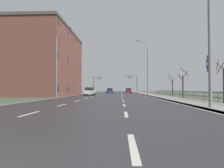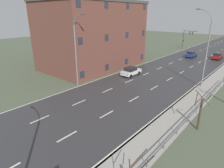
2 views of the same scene
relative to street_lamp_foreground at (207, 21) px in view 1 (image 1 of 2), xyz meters
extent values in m
cube|color=#4C5642|center=(-7.45, 37.53, -5.53)|extent=(160.00, 160.00, 0.12)
cube|color=#303033|center=(-7.45, 49.53, -5.46)|extent=(14.00, 120.00, 0.02)
cube|color=beige|center=(-9.79, -3.07, -5.45)|extent=(0.16, 2.20, 0.01)
cube|color=beige|center=(-9.79, 2.33, -5.45)|extent=(0.16, 2.20, 0.01)
cube|color=beige|center=(-9.79, 7.73, -5.45)|extent=(0.16, 2.20, 0.01)
cube|color=beige|center=(-9.79, 13.13, -5.45)|extent=(0.16, 2.20, 0.01)
cube|color=beige|center=(-9.79, 18.53, -5.45)|extent=(0.16, 2.20, 0.01)
cube|color=beige|center=(-9.79, 23.93, -5.45)|extent=(0.16, 2.20, 0.01)
cube|color=beige|center=(-9.79, 29.33, -5.45)|extent=(0.16, 2.20, 0.01)
cube|color=beige|center=(-9.79, 34.73, -5.45)|extent=(0.16, 2.20, 0.01)
cube|color=beige|center=(-9.79, 40.13, -5.45)|extent=(0.16, 2.20, 0.01)
cube|color=beige|center=(-9.79, 45.53, -5.45)|extent=(0.16, 2.20, 0.01)
cube|color=beige|center=(-9.79, 50.93, -5.45)|extent=(0.16, 2.20, 0.01)
cube|color=beige|center=(-9.79, 56.33, -5.45)|extent=(0.16, 2.20, 0.01)
cube|color=beige|center=(-9.79, 61.73, -5.45)|extent=(0.16, 2.20, 0.01)
cube|color=beige|center=(-9.79, 67.13, -5.45)|extent=(0.16, 2.20, 0.01)
cube|color=beige|center=(-9.79, 72.53, -5.45)|extent=(0.16, 2.20, 0.01)
cube|color=beige|center=(-9.79, 77.93, -5.45)|extent=(0.16, 2.20, 0.01)
cube|color=beige|center=(-9.79, 83.33, -5.45)|extent=(0.16, 2.20, 0.01)
cube|color=beige|center=(-9.79, 88.73, -5.45)|extent=(0.16, 2.20, 0.01)
cube|color=beige|center=(-9.79, 94.13, -5.45)|extent=(0.16, 2.20, 0.01)
cube|color=beige|center=(-9.79, 99.53, -5.45)|extent=(0.16, 2.20, 0.01)
cube|color=beige|center=(-9.79, 104.93, -5.45)|extent=(0.16, 2.20, 0.01)
cube|color=beige|center=(-5.12, -8.47, -5.45)|extent=(0.16, 2.20, 0.01)
cube|color=beige|center=(-5.12, -3.07, -5.45)|extent=(0.16, 2.20, 0.01)
cube|color=beige|center=(-5.12, 2.33, -5.45)|extent=(0.16, 2.20, 0.01)
cube|color=beige|center=(-5.12, 7.73, -5.45)|extent=(0.16, 2.20, 0.01)
cube|color=beige|center=(-5.12, 13.13, -5.45)|extent=(0.16, 2.20, 0.01)
cube|color=beige|center=(-5.12, 18.53, -5.45)|extent=(0.16, 2.20, 0.01)
cube|color=beige|center=(-5.12, 23.93, -5.45)|extent=(0.16, 2.20, 0.01)
cube|color=beige|center=(-5.12, 29.33, -5.45)|extent=(0.16, 2.20, 0.01)
cube|color=beige|center=(-5.12, 34.73, -5.45)|extent=(0.16, 2.20, 0.01)
cube|color=beige|center=(-5.12, 40.13, -5.45)|extent=(0.16, 2.20, 0.01)
cube|color=beige|center=(-5.12, 45.53, -5.45)|extent=(0.16, 2.20, 0.01)
cube|color=beige|center=(-5.12, 50.93, -5.45)|extent=(0.16, 2.20, 0.01)
cube|color=beige|center=(-5.12, 56.33, -5.45)|extent=(0.16, 2.20, 0.01)
cube|color=beige|center=(-5.12, 61.73, -5.45)|extent=(0.16, 2.20, 0.01)
cube|color=beige|center=(-5.12, 67.13, -5.45)|extent=(0.16, 2.20, 0.01)
cube|color=beige|center=(-5.12, 72.53, -5.45)|extent=(0.16, 2.20, 0.01)
cube|color=beige|center=(-5.12, 77.93, -5.45)|extent=(0.16, 2.20, 0.01)
cube|color=beige|center=(-5.12, 83.33, -5.45)|extent=(0.16, 2.20, 0.01)
cube|color=beige|center=(-5.12, 88.73, -5.45)|extent=(0.16, 2.20, 0.01)
cube|color=beige|center=(-5.12, 94.13, -5.45)|extent=(0.16, 2.20, 0.01)
cube|color=beige|center=(-5.12, 99.53, -5.45)|extent=(0.16, 2.20, 0.01)
cube|color=beige|center=(-5.12, 104.93, -5.45)|extent=(0.16, 2.20, 0.01)
cube|color=beige|center=(-0.60, 49.53, -5.45)|extent=(0.16, 120.00, 0.01)
cube|color=beige|center=(-14.30, 49.53, -5.45)|extent=(0.16, 120.00, 0.01)
cube|color=gray|center=(1.05, 49.53, -5.41)|extent=(3.00, 120.00, 0.12)
cube|color=slate|center=(-0.37, 49.53, -5.41)|extent=(0.16, 120.00, 0.12)
cube|color=#515459|center=(2.40, 13.06, -4.52)|extent=(0.06, 39.82, 0.08)
cube|color=#515459|center=(2.40, 13.06, -4.92)|extent=(0.06, 39.82, 0.08)
cylinder|color=#515459|center=(2.40, 3.77, -4.97)|extent=(0.07, 0.07, 1.00)
cylinder|color=#515459|center=(2.40, 6.43, -4.97)|extent=(0.07, 0.07, 1.00)
cylinder|color=#515459|center=(2.40, 9.08, -4.97)|extent=(0.07, 0.07, 1.00)
cylinder|color=#515459|center=(2.40, 11.74, -4.97)|extent=(0.07, 0.07, 1.00)
cylinder|color=#515459|center=(2.40, 14.39, -4.97)|extent=(0.07, 0.07, 1.00)
cylinder|color=#515459|center=(2.40, 17.05, -4.97)|extent=(0.07, 0.07, 1.00)
cylinder|color=#515459|center=(2.40, 19.70, -4.97)|extent=(0.07, 0.07, 1.00)
cylinder|color=#515459|center=(2.40, 22.36, -4.97)|extent=(0.07, 0.07, 1.00)
cylinder|color=#515459|center=(2.40, 25.01, -4.97)|extent=(0.07, 0.07, 1.00)
cylinder|color=#515459|center=(2.40, 27.67, -4.97)|extent=(0.07, 0.07, 1.00)
cylinder|color=#515459|center=(2.40, 30.32, -4.97)|extent=(0.07, 0.07, 1.00)
cylinder|color=#515459|center=(2.40, 32.98, -4.97)|extent=(0.07, 0.07, 1.00)
cylinder|color=slate|center=(0.15, 0.00, -0.69)|extent=(0.20, 0.20, 9.56)
cylinder|color=slate|center=(0.15, 28.94, -0.63)|extent=(0.20, 0.20, 9.68)
cylinder|color=slate|center=(-0.05, 28.94, 4.63)|extent=(0.49, 0.11, 0.88)
cylinder|color=slate|center=(-0.62, 28.94, 5.31)|extent=(0.82, 0.11, 0.62)
cylinder|color=slate|center=(-1.45, 28.94, 5.66)|extent=(0.93, 0.11, 0.27)
cube|color=#333335|center=(-1.91, 28.94, 5.69)|extent=(0.56, 0.24, 0.12)
cylinder|color=slate|center=(-15.05, 17.36, -0.94)|extent=(0.20, 0.20, 9.06)
cylinder|color=slate|center=(-14.87, 17.36, 3.99)|extent=(0.47, 0.11, 0.84)
cylinder|color=slate|center=(-14.32, 17.36, 4.64)|extent=(0.78, 0.11, 0.59)
cylinder|color=slate|center=(-13.53, 17.36, 4.97)|extent=(0.88, 0.11, 0.26)
cube|color=#333335|center=(-13.10, 17.36, 4.99)|extent=(0.56, 0.24, 0.12)
cylinder|color=slate|center=(0.95, 2.04, -3.62)|extent=(0.09, 0.09, 3.71)
cube|color=#146633|center=(0.93, 2.04, -1.91)|extent=(0.03, 0.56, 0.24)
cube|color=navy|center=(0.93, 2.04, -2.41)|extent=(0.03, 0.68, 0.68)
cube|color=white|center=(0.91, 2.04, -2.41)|extent=(0.01, 0.44, 0.22)
cube|color=navy|center=(0.93, 2.04, -2.88)|extent=(0.03, 0.52, 0.22)
cylinder|color=#38383A|center=(0.45, 60.74, -2.34)|extent=(0.18, 0.18, 6.27)
cylinder|color=#38383A|center=(-1.88, 60.74, 0.55)|extent=(4.66, 0.12, 0.12)
cube|color=black|center=(-1.65, 60.74, 0.00)|extent=(0.20, 0.28, 0.80)
sphere|color=#2D2D2D|center=(-1.65, 60.59, 0.26)|extent=(0.14, 0.14, 0.14)
sphere|color=#F2AD19|center=(-1.65, 60.59, 0.00)|extent=(0.14, 0.14, 0.14)
sphere|color=#2D2D2D|center=(-1.65, 60.59, -0.26)|extent=(0.14, 0.14, 0.14)
cube|color=black|center=(-2.58, 60.74, 0.00)|extent=(0.20, 0.28, 0.80)
sphere|color=#2D2D2D|center=(-2.58, 60.59, 0.26)|extent=(0.14, 0.14, 0.14)
sphere|color=#F2AD19|center=(-2.58, 60.59, 0.00)|extent=(0.14, 0.14, 0.14)
sphere|color=#2D2D2D|center=(-2.58, 60.59, -0.26)|extent=(0.14, 0.14, 0.14)
cube|color=black|center=(0.23, 60.69, -2.87)|extent=(0.18, 0.12, 0.32)
cylinder|color=#38383A|center=(-15.35, 60.84, -2.52)|extent=(0.18, 0.18, 5.91)
cylinder|color=#38383A|center=(-13.32, 60.84, 0.19)|extent=(4.06, 0.12, 0.12)
cube|color=black|center=(-13.53, 60.84, -0.36)|extent=(0.20, 0.28, 0.80)
sphere|color=#2D2D2D|center=(-13.53, 60.69, -0.10)|extent=(0.14, 0.14, 0.14)
sphere|color=#F2AD19|center=(-13.53, 60.69, -0.36)|extent=(0.14, 0.14, 0.14)
sphere|color=#2D2D2D|center=(-13.53, 60.69, -0.62)|extent=(0.14, 0.14, 0.14)
cube|color=black|center=(-12.71, 60.84, -0.36)|extent=(0.20, 0.28, 0.80)
sphere|color=#2D2D2D|center=(-12.71, 60.69, -0.10)|extent=(0.14, 0.14, 0.14)
sphere|color=#F2AD19|center=(-12.71, 60.69, -0.36)|extent=(0.14, 0.14, 0.14)
sphere|color=#2D2D2D|center=(-12.71, 60.69, -0.62)|extent=(0.14, 0.14, 0.14)
cube|color=black|center=(-15.13, 60.79, -2.87)|extent=(0.18, 0.12, 0.32)
cube|color=silver|center=(-11.44, 26.86, -4.82)|extent=(1.81, 4.12, 0.64)
cube|color=black|center=(-11.44, 26.61, -4.20)|extent=(1.58, 2.02, 0.60)
cube|color=slate|center=(-11.43, 27.56, -4.22)|extent=(1.40, 0.10, 0.51)
cylinder|color=black|center=(-10.62, 28.13, -5.14)|extent=(0.23, 0.66, 0.66)
cylinder|color=black|center=(-12.24, 28.14, -5.14)|extent=(0.23, 0.66, 0.66)
cylinder|color=black|center=(-10.65, 25.58, -5.14)|extent=(0.23, 0.66, 0.66)
cylinder|color=black|center=(-12.27, 25.60, -5.14)|extent=(0.23, 0.66, 0.66)
cube|color=red|center=(-12.12, 24.84, -4.82)|extent=(0.16, 0.04, 0.14)
cube|color=red|center=(-10.80, 24.83, -4.82)|extent=(0.16, 0.04, 0.14)
cube|color=navy|center=(-8.69, 49.90, -4.82)|extent=(1.79, 4.11, 0.64)
cube|color=black|center=(-8.69, 49.65, -4.20)|extent=(1.58, 2.01, 0.60)
cube|color=slate|center=(-8.68, 50.60, -4.22)|extent=(1.40, 0.09, 0.51)
cylinder|color=black|center=(-7.87, 51.16, -5.14)|extent=(0.23, 0.66, 0.66)
cylinder|color=black|center=(-9.49, 51.18, -5.14)|extent=(0.23, 0.66, 0.66)
cylinder|color=black|center=(-7.89, 48.62, -5.14)|extent=(0.23, 0.66, 0.66)
cylinder|color=black|center=(-9.51, 48.63, -5.14)|extent=(0.23, 0.66, 0.66)
cube|color=red|center=(-9.37, 47.87, -4.82)|extent=(0.16, 0.04, 0.14)
cube|color=red|center=(-8.05, 47.86, -4.82)|extent=(0.16, 0.04, 0.14)
cube|color=maroon|center=(-2.94, 51.84, -4.82)|extent=(1.79, 4.11, 0.64)
cube|color=black|center=(-2.94, 51.59, -4.20)|extent=(1.58, 2.01, 0.60)
cube|color=slate|center=(-2.93, 52.54, -4.22)|extent=(1.40, 0.09, 0.51)
cylinder|color=black|center=(-2.12, 53.10, -5.14)|extent=(0.23, 0.66, 0.66)
cylinder|color=black|center=(-3.74, 53.12, -5.14)|extent=(0.23, 0.66, 0.66)
cylinder|color=black|center=(-2.14, 50.56, -5.14)|extent=(0.23, 0.66, 0.66)
cylinder|color=black|center=(-3.76, 50.57, -5.14)|extent=(0.23, 0.66, 0.66)
cube|color=red|center=(-3.61, 49.81, -4.82)|extent=(0.16, 0.04, 0.14)
cube|color=red|center=(-2.29, 49.80, -4.82)|extent=(0.16, 0.04, 0.14)
cube|color=brown|center=(-21.50, 27.38, 0.80)|extent=(12.73, 20.24, 12.55)
cube|color=#4C4742|center=(-21.50, 27.38, 7.33)|extent=(12.98, 20.64, 0.50)
cube|color=#282D38|center=(-15.12, 18.46, -4.07)|extent=(0.04, 0.90, 1.10)
cube|color=#282D38|center=(-15.12, 24.41, -4.07)|extent=(0.04, 0.90, 1.10)
cube|color=#282D38|center=(-15.12, 30.35, -4.07)|extent=(0.04, 0.90, 1.10)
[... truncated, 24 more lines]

